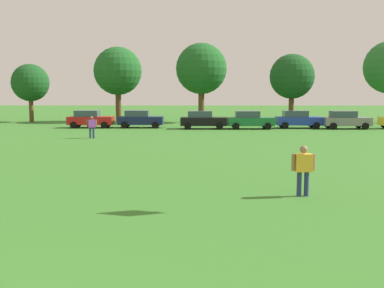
% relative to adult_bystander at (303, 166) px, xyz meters
% --- Properties ---
extents(ground_plane, '(160.00, 160.00, 0.00)m').
position_rel_adult_bystander_xyz_m(ground_plane, '(-7.36, 19.69, -1.02)').
color(ground_plane, '#387528').
extents(adult_bystander, '(0.81, 0.37, 1.71)m').
position_rel_adult_bystander_xyz_m(adult_bystander, '(0.00, 0.00, 0.00)').
color(adult_bystander, navy).
rests_on(adult_bystander, ground).
extents(bystander_near_trees, '(0.73, 0.50, 1.66)m').
position_rel_adult_bystander_xyz_m(bystander_near_trees, '(-11.52, 19.07, -0.03)').
color(bystander_near_trees, navy).
rests_on(bystander_near_trees, ground).
extents(parked_car_red_0, '(4.30, 2.02, 1.68)m').
position_rel_adult_bystander_xyz_m(parked_car_red_0, '(-14.00, 29.03, -0.16)').
color(parked_car_red_0, red).
rests_on(parked_car_red_0, ground).
extents(parked_car_navy_1, '(4.30, 2.02, 1.68)m').
position_rel_adult_bystander_xyz_m(parked_car_navy_1, '(-9.18, 29.15, -0.16)').
color(parked_car_navy_1, '#141E4C').
rests_on(parked_car_navy_1, ground).
extents(parked_car_black_2, '(4.30, 2.02, 1.68)m').
position_rel_adult_bystander_xyz_m(parked_car_black_2, '(-3.12, 27.87, -0.16)').
color(parked_car_black_2, black).
rests_on(parked_car_black_2, ground).
extents(parked_car_green_3, '(4.30, 2.02, 1.68)m').
position_rel_adult_bystander_xyz_m(parked_car_green_3, '(1.30, 27.85, -0.16)').
color(parked_car_green_3, '#196B38').
rests_on(parked_car_green_3, ground).
extents(parked_car_blue_4, '(4.30, 2.02, 1.68)m').
position_rel_adult_bystander_xyz_m(parked_car_blue_4, '(5.98, 28.79, -0.16)').
color(parked_car_blue_4, '#1E38AD').
rests_on(parked_car_blue_4, ground).
extents(parked_car_gray_5, '(4.30, 2.02, 1.68)m').
position_rel_adult_bystander_xyz_m(parked_car_gray_5, '(10.27, 28.02, -0.16)').
color(parked_car_gray_5, slate).
rests_on(parked_car_gray_5, ground).
extents(tree_far_left, '(4.24, 4.24, 6.60)m').
position_rel_adult_bystander_xyz_m(tree_far_left, '(-22.65, 37.20, 3.44)').
color(tree_far_left, brown).
rests_on(tree_far_left, ground).
extents(tree_left, '(5.51, 5.51, 8.58)m').
position_rel_adult_bystander_xyz_m(tree_left, '(-12.79, 38.03, 4.78)').
color(tree_left, brown).
rests_on(tree_left, ground).
extents(tree_center_left, '(5.70, 5.70, 8.88)m').
position_rel_adult_bystander_xyz_m(tree_center_left, '(-3.21, 36.86, 4.98)').
color(tree_center_left, brown).
rests_on(tree_center_left, ground).
extents(tree_center_right, '(4.82, 4.82, 7.52)m').
position_rel_adult_bystander_xyz_m(tree_center_right, '(6.57, 35.10, 4.06)').
color(tree_center_right, brown).
rests_on(tree_center_right, ground).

